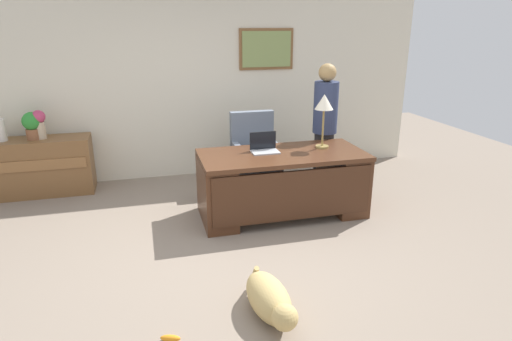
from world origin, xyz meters
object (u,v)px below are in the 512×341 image
at_px(laptop, 264,147).
at_px(dog_toy_bone, 170,338).
at_px(credenza, 33,167).
at_px(vase_with_flowers, 39,123).
at_px(potted_plant, 32,124).
at_px(vase_empty, 0,130).
at_px(person_standing, 325,127).
at_px(desk_lamp, 324,105).
at_px(desk, 283,182).
at_px(armchair, 255,156).
at_px(dog_lying, 270,300).

relative_size(laptop, dog_toy_bone, 2.13).
relative_size(credenza, dog_toy_bone, 10.05).
bearing_deg(dog_toy_bone, credenza, 114.22).
relative_size(vase_with_flowers, potted_plant, 1.05).
xyz_separation_m(vase_with_flowers, vase_empty, (-0.48, 0.00, -0.07)).
relative_size(vase_with_flowers, vase_empty, 1.30).
xyz_separation_m(credenza, vase_with_flowers, (0.16, 0.00, 0.60)).
bearing_deg(person_standing, desk_lamp, -116.09).
height_order(vase_with_flowers, potted_plant, vase_with_flowers).
bearing_deg(desk, potted_plant, 153.07).
bearing_deg(potted_plant, credenza, -178.93).
relative_size(credenza, vase_empty, 5.20).
xyz_separation_m(desk, vase_empty, (-3.35, 1.50, 0.49)).
bearing_deg(dog_toy_bone, laptop, 57.92).
bearing_deg(desk, laptop, 142.78).
distance_m(desk, armchair, 0.93).
height_order(desk_lamp, vase_with_flowers, desk_lamp).
bearing_deg(armchair, laptop, -96.49).
distance_m(credenza, vase_with_flowers, 0.62).
bearing_deg(desk, dog_toy_bone, -127.79).
distance_m(armchair, vase_with_flowers, 2.87).
relative_size(laptop, desk_lamp, 0.49).
height_order(person_standing, desk_lamp, person_standing).
distance_m(laptop, vase_empty, 3.44).
bearing_deg(credenza, vase_empty, 179.75).
bearing_deg(person_standing, vase_empty, 168.05).
height_order(credenza, armchair, armchair).
distance_m(desk, laptop, 0.47).
xyz_separation_m(desk_lamp, dog_toy_bone, (-2.03, -2.06, -1.26)).
xyz_separation_m(credenza, person_standing, (3.81, -0.87, 0.51)).
bearing_deg(armchair, vase_with_flowers, 168.15).
distance_m(credenza, desk_lamp, 3.93).
bearing_deg(person_standing, potted_plant, 166.83).
bearing_deg(desk_lamp, vase_empty, 160.59).
distance_m(person_standing, desk_lamp, 0.68).
height_order(desk, dog_lying, desk).
height_order(vase_empty, dog_toy_bone, vase_empty).
bearing_deg(desk, vase_with_flowers, 152.36).
xyz_separation_m(dog_lying, vase_with_flowers, (-2.17, 3.34, 0.83)).
relative_size(desk_lamp, potted_plant, 1.81).
relative_size(armchair, vase_empty, 3.69).
bearing_deg(desk_lamp, armchair, 129.19).
xyz_separation_m(person_standing, vase_empty, (-4.13, 0.87, 0.01)).
distance_m(credenza, person_standing, 3.95).
xyz_separation_m(armchair, vase_empty, (-3.24, 0.58, 0.43)).
bearing_deg(vase_with_flowers, potted_plant, 180.00).
bearing_deg(credenza, dog_lying, -55.09).
relative_size(dog_lying, dog_toy_bone, 5.40).
height_order(credenza, person_standing, person_standing).
distance_m(dog_lying, vase_empty, 4.33).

